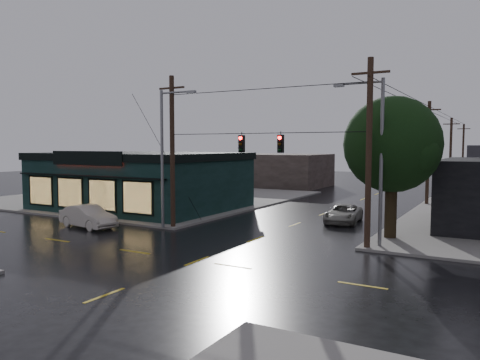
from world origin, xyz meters
The scene contains 15 objects.
ground_plane centered at (0.00, 0.00, 0.00)m, with size 160.00×160.00×0.00m, color black.
sidewalk_nw centered at (-20.00, 20.00, 0.07)m, with size 28.00×28.00×0.15m, color gray.
pizza_shop centered at (-15.00, 12.94, 2.56)m, with size 16.30×12.34×4.90m.
corner_tree centered at (7.00, 9.85, 5.60)m, with size 5.63×5.63×8.30m.
utility_pole_nw centered at (-6.50, 6.50, 0.00)m, with size 2.00×0.32×10.15m, color black, non-canonical shape.
utility_pole_ne centered at (6.50, 6.50, 0.00)m, with size 2.00×0.32×10.15m, color black, non-canonical shape.
utility_pole_far_a centered at (6.50, 28.00, 0.00)m, with size 2.00×0.32×9.65m, color black, non-canonical shape.
utility_pole_far_b centered at (6.50, 48.00, 0.00)m, with size 2.00×0.32×9.15m, color black, non-canonical shape.
utility_pole_far_c centered at (6.50, 68.00, 0.00)m, with size 2.00×0.32×9.15m, color black, non-canonical shape.
span_signal_assembly centered at (0.10, 6.50, 5.70)m, with size 13.00×0.48×1.23m.
streetlight_nw centered at (-6.80, 5.80, 0.00)m, with size 5.40×0.30×9.15m, color slate, non-canonical shape.
streetlight_ne centered at (7.00, 7.20, 0.00)m, with size 5.40×0.30×9.15m, color slate, non-canonical shape.
bg_building_west centered at (-14.00, 40.00, 2.20)m, with size 12.00×10.00×4.40m, color #302623.
sedan_cream centered at (-11.68, 3.87, 0.77)m, with size 1.62×4.66×1.53m, color #BBB1A4.
suv_silver centered at (2.72, 14.50, 0.66)m, with size 2.18×4.73×1.31m, color gray.
Camera 1 is at (12.80, -18.29, 5.57)m, focal length 35.00 mm.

